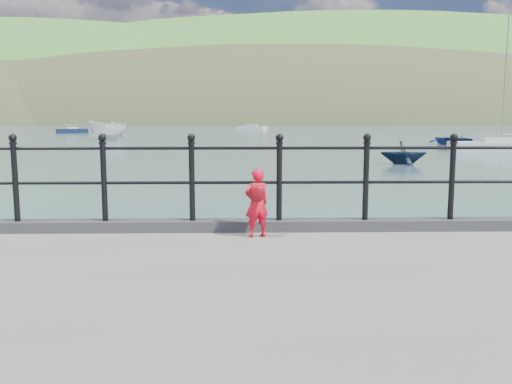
{
  "coord_description": "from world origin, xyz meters",
  "views": [
    {
      "loc": [
        0.1,
        -7.54,
        2.57
      ],
      "look_at": [
        0.28,
        -0.2,
        1.55
      ],
      "focal_mm": 38.0,
      "sensor_mm": 36.0,
      "label": 1
    }
  ],
  "objects_px": {
    "launch_blue": "(456,139)",
    "launch_white": "(108,130)",
    "sailboat_deep": "(252,128)",
    "sailboat_left": "(72,131)",
    "railing": "(236,172)",
    "launch_navy": "(403,153)",
    "child": "(257,202)",
    "sailboat_near": "(501,147)"
  },
  "relations": [
    {
      "from": "child",
      "to": "sailboat_left",
      "type": "relative_size",
      "value": 0.13
    },
    {
      "from": "sailboat_deep",
      "to": "sailboat_near",
      "type": "distance_m",
      "value": 71.31
    },
    {
      "from": "sailboat_left",
      "to": "railing",
      "type": "bearing_deg",
      "value": -96.4
    },
    {
      "from": "child",
      "to": "launch_navy",
      "type": "bearing_deg",
      "value": -132.8
    },
    {
      "from": "railing",
      "to": "launch_white",
      "type": "height_order",
      "value": "railing"
    },
    {
      "from": "launch_white",
      "to": "launch_navy",
      "type": "bearing_deg",
      "value": -23.33
    },
    {
      "from": "launch_navy",
      "to": "sailboat_near",
      "type": "xyz_separation_m",
      "value": [
        10.62,
        10.92,
        -0.3
      ]
    },
    {
      "from": "launch_blue",
      "to": "sailboat_left",
      "type": "xyz_separation_m",
      "value": [
        -46.6,
        37.09,
        -0.17
      ]
    },
    {
      "from": "railing",
      "to": "child",
      "type": "height_order",
      "value": "railing"
    },
    {
      "from": "launch_navy",
      "to": "railing",
      "type": "bearing_deg",
      "value": 162.63
    },
    {
      "from": "launch_white",
      "to": "launch_navy",
      "type": "height_order",
      "value": "launch_white"
    },
    {
      "from": "launch_white",
      "to": "sailboat_near",
      "type": "relative_size",
      "value": 0.56
    },
    {
      "from": "railing",
      "to": "sailboat_deep",
      "type": "height_order",
      "value": "sailboat_deep"
    },
    {
      "from": "launch_white",
      "to": "launch_blue",
      "type": "bearing_deg",
      "value": 11.26
    },
    {
      "from": "sailboat_left",
      "to": "sailboat_near",
      "type": "xyz_separation_m",
      "value": [
        46.36,
        -46.38,
        -0.0
      ]
    },
    {
      "from": "child",
      "to": "launch_blue",
      "type": "distance_m",
      "value": 46.75
    },
    {
      "from": "sailboat_deep",
      "to": "launch_white",
      "type": "bearing_deg",
      "value": -79.29
    },
    {
      "from": "launch_blue",
      "to": "launch_white",
      "type": "distance_m",
      "value": 36.62
    },
    {
      "from": "sailboat_deep",
      "to": "sailboat_left",
      "type": "relative_size",
      "value": 1.31
    },
    {
      "from": "railing",
      "to": "sailboat_deep",
      "type": "bearing_deg",
      "value": 88.97
    },
    {
      "from": "launch_blue",
      "to": "launch_navy",
      "type": "height_order",
      "value": "launch_navy"
    },
    {
      "from": "launch_blue",
      "to": "launch_navy",
      "type": "distance_m",
      "value": 22.93
    },
    {
      "from": "launch_navy",
      "to": "sailboat_left",
      "type": "relative_size",
      "value": 0.35
    },
    {
      "from": "sailboat_left",
      "to": "launch_navy",
      "type": "bearing_deg",
      "value": -83.2
    },
    {
      "from": "railing",
      "to": "launch_white",
      "type": "bearing_deg",
      "value": 105.57
    },
    {
      "from": "launch_blue",
      "to": "sailboat_left",
      "type": "bearing_deg",
      "value": 128.84
    },
    {
      "from": "launch_blue",
      "to": "launch_white",
      "type": "relative_size",
      "value": 0.87
    },
    {
      "from": "sailboat_left",
      "to": "child",
      "type": "bearing_deg",
      "value": -96.31
    },
    {
      "from": "child",
      "to": "launch_navy",
      "type": "xyz_separation_m",
      "value": [
        8.57,
        22.32,
        -0.82
      ]
    },
    {
      "from": "railing",
      "to": "launch_navy",
      "type": "height_order",
      "value": "railing"
    },
    {
      "from": "child",
      "to": "railing",
      "type": "bearing_deg",
      "value": -77.1
    },
    {
      "from": "railing",
      "to": "sailboat_near",
      "type": "relative_size",
      "value": 1.8
    },
    {
      "from": "launch_white",
      "to": "sailboat_near",
      "type": "height_order",
      "value": "sailboat_near"
    },
    {
      "from": "sailboat_deep",
      "to": "sailboat_near",
      "type": "xyz_separation_m",
      "value": [
        17.64,
        -69.1,
        -0.0
      ]
    },
    {
      "from": "railing",
      "to": "launch_white",
      "type": "relative_size",
      "value": 3.23
    },
    {
      "from": "launch_blue",
      "to": "sailboat_deep",
      "type": "bearing_deg",
      "value": 94.0
    },
    {
      "from": "railing",
      "to": "launch_navy",
      "type": "relative_size",
      "value": 7.44
    },
    {
      "from": "launch_navy",
      "to": "launch_white",
      "type": "bearing_deg",
      "value": 41.38
    },
    {
      "from": "sailboat_deep",
      "to": "sailboat_left",
      "type": "distance_m",
      "value": 36.62
    },
    {
      "from": "launch_white",
      "to": "child",
      "type": "bearing_deg",
      "value": -44.37
    },
    {
      "from": "child",
      "to": "launch_navy",
      "type": "height_order",
      "value": "child"
    },
    {
      "from": "sailboat_left",
      "to": "sailboat_near",
      "type": "relative_size",
      "value": 0.69
    }
  ]
}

